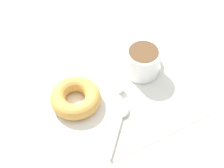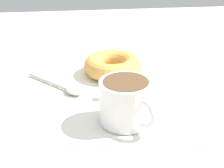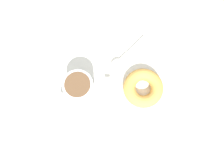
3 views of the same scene
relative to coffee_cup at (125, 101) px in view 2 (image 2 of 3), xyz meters
The scene contains 6 objects.
ground_plane 8.63cm from the coffee_cup, ahead, with size 120.00×120.00×2.00cm, color beige.
napkin 9.90cm from the coffee_cup, ahead, with size 32.45×32.45×0.30cm, color white.
coffee_cup is the anchor object (origin of this frame).
donut 18.03cm from the coffee_cup, ahead, with size 11.32×11.32×3.50cm, color gold.
spoon 15.06cm from the coffee_cup, 37.97° to the left, with size 10.82×10.73×0.90cm.
sugar_cube 8.56cm from the coffee_cup, 15.85° to the left, with size 1.62×1.62×1.62cm, color white.
Camera 2 is at (-56.28, 7.44, 31.12)cm, focal length 60.00 mm.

